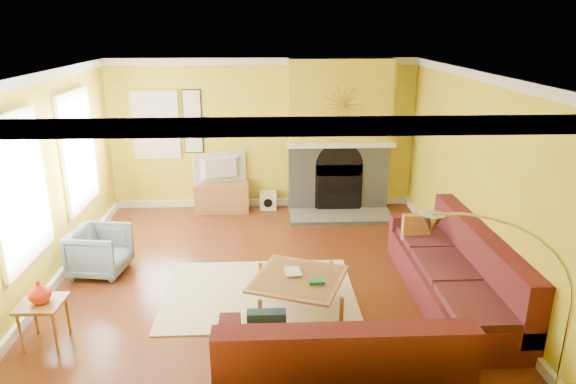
{
  "coord_description": "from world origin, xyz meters",
  "views": [
    {
      "loc": [
        0.03,
        -6.16,
        3.26
      ],
      "look_at": [
        0.33,
        0.4,
        1.1
      ],
      "focal_mm": 32.0,
      "sensor_mm": 36.0,
      "label": 1
    }
  ],
  "objects_px": {
    "sectional_sofa": "(365,281)",
    "media_console": "(222,197)",
    "side_table": "(44,322)",
    "arc_lamp": "(501,332)",
    "coffee_table": "(298,292)",
    "armchair": "(100,251)"
  },
  "relations": [
    {
      "from": "sectional_sofa",
      "to": "media_console",
      "type": "xyz_separation_m",
      "value": [
        -1.92,
        3.65,
        -0.18
      ]
    },
    {
      "from": "media_console",
      "to": "side_table",
      "type": "bearing_deg",
      "value": -111.47
    },
    {
      "from": "arc_lamp",
      "to": "side_table",
      "type": "bearing_deg",
      "value": 160.32
    },
    {
      "from": "side_table",
      "to": "arc_lamp",
      "type": "xyz_separation_m",
      "value": [
        4.17,
        -1.49,
        0.74
      ]
    },
    {
      "from": "coffee_table",
      "to": "armchair",
      "type": "bearing_deg",
      "value": 158.97
    },
    {
      "from": "sectional_sofa",
      "to": "coffee_table",
      "type": "xyz_separation_m",
      "value": [
        -0.76,
        0.24,
        -0.25
      ]
    },
    {
      "from": "armchair",
      "to": "arc_lamp",
      "type": "relative_size",
      "value": 0.36
    },
    {
      "from": "coffee_table",
      "to": "armchair",
      "type": "xyz_separation_m",
      "value": [
        -2.63,
        1.01,
        0.12
      ]
    },
    {
      "from": "coffee_table",
      "to": "side_table",
      "type": "bearing_deg",
      "value": -167.54
    },
    {
      "from": "sectional_sofa",
      "to": "side_table",
      "type": "bearing_deg",
      "value": -173.98
    },
    {
      "from": "coffee_table",
      "to": "arc_lamp",
      "type": "bearing_deg",
      "value": -55.67
    },
    {
      "from": "coffee_table",
      "to": "side_table",
      "type": "distance_m",
      "value": 2.81
    },
    {
      "from": "media_console",
      "to": "coffee_table",
      "type": "bearing_deg",
      "value": -71.18
    },
    {
      "from": "side_table",
      "to": "armchair",
      "type": "bearing_deg",
      "value": 86.19
    },
    {
      "from": "armchair",
      "to": "side_table",
      "type": "distance_m",
      "value": 1.62
    },
    {
      "from": "sectional_sofa",
      "to": "arc_lamp",
      "type": "bearing_deg",
      "value": -70.02
    },
    {
      "from": "arc_lamp",
      "to": "armchair",
      "type": "bearing_deg",
      "value": 142.58
    },
    {
      "from": "media_console",
      "to": "arc_lamp",
      "type": "bearing_deg",
      "value": -64.77
    },
    {
      "from": "sectional_sofa",
      "to": "armchair",
      "type": "height_order",
      "value": "sectional_sofa"
    },
    {
      "from": "sectional_sofa",
      "to": "armchair",
      "type": "bearing_deg",
      "value": 159.77
    },
    {
      "from": "armchair",
      "to": "arc_lamp",
      "type": "bearing_deg",
      "value": -119.57
    },
    {
      "from": "sectional_sofa",
      "to": "coffee_table",
      "type": "distance_m",
      "value": 0.83
    }
  ]
}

